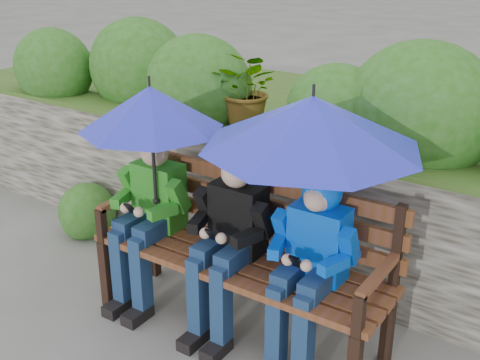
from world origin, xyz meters
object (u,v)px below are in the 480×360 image
Objects in this scene: boy_right at (311,254)px; umbrella_right at (312,122)px; umbrella_left at (151,108)px; park_bench at (245,245)px; boy_left at (149,211)px; boy_middle at (229,236)px.

umbrella_right reaches higher than boy_right.
park_bench is at bearing 10.14° from umbrella_left.
boy_left is at bearing -179.34° from boy_right.
boy_right is at bearing -8.91° from park_bench.
boy_right is (0.54, 0.01, 0.04)m from boy_middle.
park_bench is at bearing 59.47° from boy_middle.
boy_left is at bearing -179.98° from boy_middle.
umbrella_left is at bearing -178.36° from boy_right.
boy_middle is 0.97× the size of umbrella_right.
umbrella_left reaches higher than boy_left.
umbrella_left reaches higher than park_bench.
boy_left is at bearing 167.23° from umbrella_left.
park_bench is 0.14m from boy_middle.
umbrella_left reaches higher than boy_right.
umbrella_right reaches higher than boy_left.
umbrella_left is (0.08, -0.02, 0.71)m from boy_left.
boy_middle is at bearing -120.53° from park_bench.
park_bench is 0.51m from boy_right.
boy_middle is (0.63, 0.00, -0.00)m from boy_left.
boy_middle is at bearing -173.00° from umbrella_right.
park_bench is 0.70m from boy_left.
umbrella_right is at bearing 4.28° from umbrella_left.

